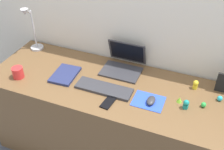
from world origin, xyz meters
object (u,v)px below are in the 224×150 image
Objects in this scene: keyboard at (104,88)px; mouse at (151,100)px; laptop at (124,63)px; toy_figurine_lime at (179,100)px; toy_figurine_yellow at (196,84)px; toy_figurine_teal at (186,104)px; toy_figurine_cyan at (220,98)px; toy_figurine_green at (204,105)px; cell_phone at (108,102)px; desk_lamp at (32,30)px; notebook_pad at (65,75)px; coffee_mug at (18,73)px.

keyboard is 4.27× the size of mouse.
laptop reaches higher than toy_figurine_lime.
mouse is 1.40× the size of toy_figurine_yellow.
toy_figurine_teal is 1.75× the size of toy_figurine_cyan.
toy_figurine_teal is 1.82× the size of toy_figurine_green.
laptop is 0.56m from toy_figurine_yellow.
cell_phone is 0.48m from toy_figurine_lime.
toy_figurine_cyan is (1.54, -0.09, -0.17)m from desk_lamp.
laptop is 0.43m from cell_phone.
desk_lamp is at bearing 162.02° from cell_phone.
toy_figurine_cyan is 0.28m from toy_figurine_lime.
toy_figurine_cyan is at bearing 24.71° from mouse.
cell_phone is at bearing -55.35° from keyboard.
laptop is 0.46m from notebook_pad.
keyboard is at bearing -97.53° from laptop.
keyboard is 1.71× the size of notebook_pad.
coffee_mug is 1.19m from toy_figurine_lime.
cell_phone is 0.45m from notebook_pad.
coffee_mug reaches higher than toy_figurine_green.
laptop is at bearing 30.30° from coffee_mug.
cell_phone is at bearing -24.80° from desk_lamp.
coffee_mug is 1.35m from toy_figurine_green.
toy_figurine_green is 0.19m from toy_figurine_yellow.
notebook_pad is 3.57× the size of toy_figurine_teal.
coffee_mug is (-0.32, -0.15, 0.03)m from notebook_pad.
mouse reaches higher than keyboard.
toy_figurine_lime is (0.17, 0.08, -0.00)m from mouse.
toy_figurine_green is (0.68, 0.08, 0.01)m from keyboard.
toy_figurine_cyan is (0.20, 0.16, -0.02)m from toy_figurine_teal.
laptop reaches higher than toy_figurine_teal.
mouse is 1.01m from coffee_mug.
toy_figurine_teal is at bearing -10.50° from desk_lamp.
laptop is at bearing 160.94° from toy_figurine_green.
toy_figurine_lime is at bearing -154.98° from toy_figurine_cyan.
laptop reaches higher than keyboard.
notebook_pad is (-0.42, 0.16, 0.01)m from cell_phone.
mouse is at bearing -171.23° from toy_figurine_teal.
mouse is (0.35, -0.01, 0.01)m from keyboard.
toy_figurine_green is (0.11, 0.06, -0.02)m from toy_figurine_teal.
coffee_mug is 2.10× the size of toy_figurine_lime.
coffee_mug is (0.11, -0.38, -0.15)m from desk_lamp.
laptop is 2.34× the size of cell_phone.
laptop is 7.38× the size of toy_figurine_lime.
toy_figurine_yellow is at bearing 46.67° from mouse.
laptop is 0.31m from keyboard.
toy_figurine_teal is (1.23, 0.13, -0.01)m from coffee_mug.
toy_figurine_yellow is at bearing 83.19° from toy_figurine_teal.
notebook_pad is (-0.69, 0.05, -0.01)m from mouse.
toy_figurine_lime reaches higher than toy_figurine_cyan.
toy_figurine_lime is (-0.05, 0.04, -0.01)m from toy_figurine_teal.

